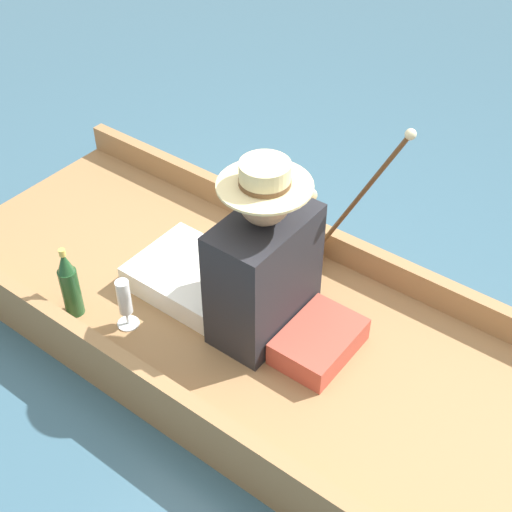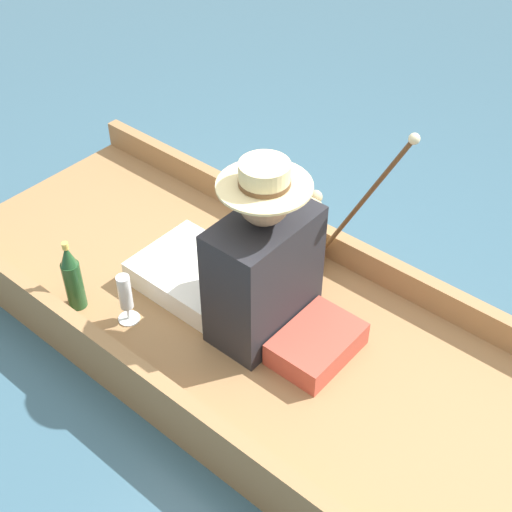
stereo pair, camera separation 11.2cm
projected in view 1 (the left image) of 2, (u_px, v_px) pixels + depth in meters
ground_plane at (265, 349)px, 3.05m from camera, size 16.00×16.00×0.00m
punt_boat at (265, 336)px, 3.00m from camera, size 1.16×3.14×0.28m
seat_cushion at (319, 342)px, 2.82m from camera, size 0.36×0.25×0.11m
seated_person at (246, 267)px, 2.83m from camera, size 0.45×0.81×0.80m
teddy_bear at (302, 233)px, 3.14m from camera, size 0.27×0.16×0.39m
wine_glass at (124, 300)px, 2.88m from camera, size 0.09×0.09×0.24m
walking_cane at (364, 191)px, 2.88m from camera, size 0.04×0.42×0.82m
champagne_bottle at (69, 284)px, 2.92m from camera, size 0.08×0.08×0.35m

